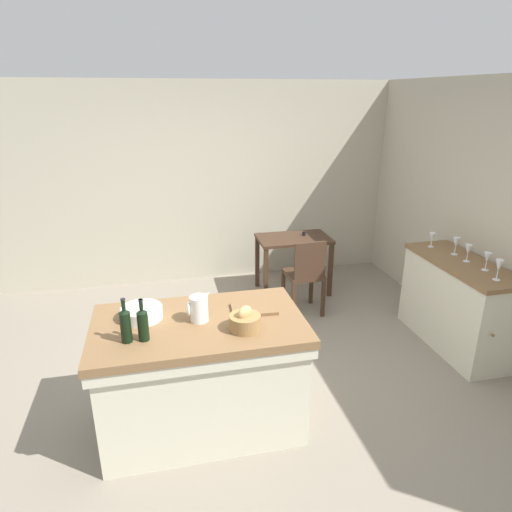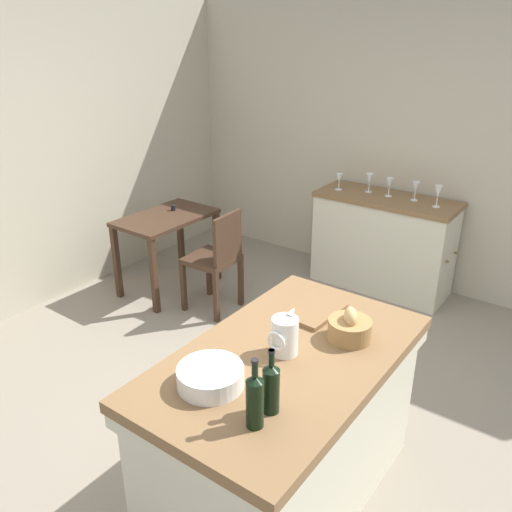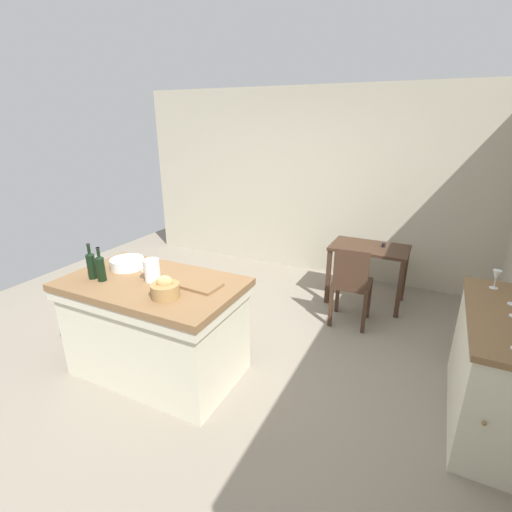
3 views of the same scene
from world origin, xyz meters
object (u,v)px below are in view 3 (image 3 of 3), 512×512
object	(u,v)px
wine_bottle_amber	(91,264)
wine_glass_far_right	(496,276)
bread_basket	(165,289)
writing_desk	(369,256)
wine_bottle_dark	(101,267)
pitcher	(152,270)
side_cabinet	(495,370)
wooden_chair	(351,283)
wash_bowl	(127,263)
cutting_board	(199,285)
island_table	(156,324)

from	to	relation	value
wine_bottle_amber	wine_glass_far_right	size ratio (longest dim) A/B	2.02
bread_basket	wine_bottle_amber	distance (m)	0.79
writing_desk	wine_bottle_dark	bearing A→B (deg)	-126.72
pitcher	wine_bottle_dark	xyz separation A→B (m)	(-0.38, -0.18, 0.02)
side_cabinet	wooden_chair	distance (m)	1.59
wooden_chair	pitcher	xyz separation A→B (m)	(-1.35, -1.57, 0.49)
wash_bowl	bread_basket	size ratio (longest dim) A/B	1.35
wash_bowl	cutting_board	distance (m)	0.82
side_cabinet	bread_basket	distance (m)	2.50
side_cabinet	bread_basket	bearing A→B (deg)	-161.07
island_table	wine_glass_far_right	bearing A→B (deg)	22.87
side_cabinet	wine_bottle_amber	bearing A→B (deg)	-165.84
pitcher	bread_basket	bearing A→B (deg)	-33.55
wooden_chair	wine_bottle_dark	xyz separation A→B (m)	(-1.73, -1.75, 0.51)
wooden_chair	wine_bottle_amber	size ratio (longest dim) A/B	2.95
wine_bottle_amber	pitcher	bearing A→B (deg)	20.47
writing_desk	wine_glass_far_right	bearing A→B (deg)	-44.98
wash_bowl	island_table	bearing A→B (deg)	-19.31
wash_bowl	wine_glass_far_right	xyz separation A→B (m)	(2.96, 0.94, 0.07)
pitcher	wine_bottle_dark	world-z (taller)	wine_bottle_dark
wine_bottle_dark	wine_glass_far_right	xyz separation A→B (m)	(2.94, 1.25, -0.01)
pitcher	wine_glass_far_right	xyz separation A→B (m)	(2.56, 1.07, 0.02)
pitcher	cutting_board	world-z (taller)	pitcher
wine_bottle_dark	bread_basket	bearing A→B (deg)	-0.94
bread_basket	cutting_board	bearing A→B (deg)	65.23
side_cabinet	writing_desk	size ratio (longest dim) A/B	1.43
wash_bowl	wine_bottle_amber	world-z (taller)	wine_bottle_amber
wine_bottle_dark	wine_bottle_amber	distance (m)	0.11
pitcher	wash_bowl	xyz separation A→B (m)	(-0.40, 0.12, -0.05)
side_cabinet	wine_glass_far_right	world-z (taller)	wine_glass_far_right
wash_bowl	bread_basket	xyz separation A→B (m)	(0.69, -0.32, 0.02)
pitcher	wine_glass_far_right	world-z (taller)	pitcher
wine_bottle_amber	wine_bottle_dark	bearing A→B (deg)	-0.63
writing_desk	wine_bottle_amber	xyz separation A→B (m)	(-1.90, -2.40, 0.41)
wine_bottle_dark	wine_glass_far_right	world-z (taller)	wine_bottle_dark
side_cabinet	wooden_chair	size ratio (longest dim) A/B	1.41
wine_bottle_amber	wash_bowl	bearing A→B (deg)	73.44
writing_desk	wooden_chair	bearing A→B (deg)	-95.04
island_table	cutting_board	bearing A→B (deg)	11.78
writing_desk	wash_bowl	bearing A→B (deg)	-130.82
writing_desk	pitcher	bearing A→B (deg)	-122.43
wooden_chair	wine_glass_far_right	size ratio (longest dim) A/B	5.96
bread_basket	wine_bottle_amber	xyz separation A→B (m)	(-0.79, 0.01, 0.06)
bread_basket	wine_bottle_amber	bearing A→B (deg)	179.10
cutting_board	wine_bottle_amber	distance (m)	0.95
island_table	wash_bowl	distance (m)	0.62
writing_desk	wine_bottle_amber	world-z (taller)	wine_bottle_amber
side_cabinet	wine_glass_far_right	bearing A→B (deg)	97.07
bread_basket	cutting_board	xyz separation A→B (m)	(0.12, 0.27, -0.05)
wine_bottle_amber	writing_desk	bearing A→B (deg)	51.64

